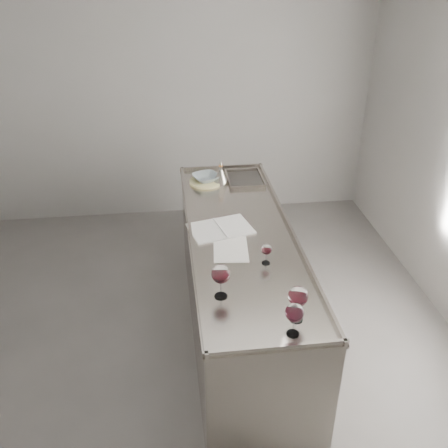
{
  "coord_description": "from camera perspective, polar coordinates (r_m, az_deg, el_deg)",
  "views": [
    {
      "loc": [
        -0.01,
        -2.76,
        2.78
      ],
      "look_at": [
        0.38,
        0.32,
        1.02
      ],
      "focal_mm": 40.0,
      "sensor_mm": 36.0,
      "label": 1
    }
  ],
  "objects": [
    {
      "name": "room_shell",
      "position": [
        3.09,
        -6.22,
        2.84
      ],
      "size": [
        4.54,
        5.04,
        2.84
      ],
      "color": "#585553",
      "rests_on": "ground"
    },
    {
      "name": "counter",
      "position": [
        3.87,
        1.86,
        -7.07
      ],
      "size": [
        0.77,
        2.42,
        0.97
      ],
      "color": "gray",
      "rests_on": "ground"
    },
    {
      "name": "wine_glass_left",
      "position": [
        2.91,
        -0.37,
        -5.81
      ],
      "size": [
        0.11,
        0.11,
        0.22
      ],
      "rotation": [
        0.0,
        0.0,
        0.02
      ],
      "color": "white",
      "rests_on": "counter"
    },
    {
      "name": "wine_glass_middle",
      "position": [
        2.68,
        8.07,
        -10.06
      ],
      "size": [
        0.1,
        0.1,
        0.2
      ],
      "rotation": [
        0.0,
        0.0,
        -0.09
      ],
      "color": "white",
      "rests_on": "counter"
    },
    {
      "name": "wine_glass_right",
      "position": [
        2.77,
        8.45,
        -8.27
      ],
      "size": [
        0.11,
        0.11,
        0.22
      ],
      "rotation": [
        0.0,
        0.0,
        0.07
      ],
      "color": "white",
      "rests_on": "counter"
    },
    {
      "name": "wine_glass_small",
      "position": [
        3.24,
        4.88,
        -2.99
      ],
      "size": [
        0.07,
        0.07,
        0.14
      ],
      "rotation": [
        0.0,
        0.0,
        0.41
      ],
      "color": "white",
      "rests_on": "counter"
    },
    {
      "name": "notebook",
      "position": [
        3.65,
        -0.4,
        -0.53
      ],
      "size": [
        0.5,
        0.41,
        0.02
      ],
      "rotation": [
        0.0,
        0.0,
        0.24
      ],
      "color": "white",
      "rests_on": "counter"
    },
    {
      "name": "loose_paper_top",
      "position": [
        3.42,
        0.77,
        -2.9
      ],
      "size": [
        0.26,
        0.35,
        0.0
      ],
      "primitive_type": "cube",
      "rotation": [
        0.0,
        0.0,
        -0.1
      ],
      "color": "silver",
      "rests_on": "counter"
    },
    {
      "name": "trivet",
      "position": [
        4.38,
        -2.08,
        4.87
      ],
      "size": [
        0.38,
        0.38,
        0.02
      ],
      "primitive_type": "cylinder",
      "rotation": [
        0.0,
        0.0,
        -0.39
      ],
      "color": "beige",
      "rests_on": "counter"
    },
    {
      "name": "ceramic_bowl",
      "position": [
        4.36,
        -2.09,
        5.32
      ],
      "size": [
        0.28,
        0.28,
        0.05
      ],
      "primitive_type": "imported",
      "rotation": [
        0.0,
        0.0,
        0.33
      ],
      "color": "#8FA0A6",
      "rests_on": "trivet"
    },
    {
      "name": "wine_funnel",
      "position": [
        4.35,
        -0.36,
        5.5
      ],
      "size": [
        0.15,
        0.15,
        0.21
      ],
      "rotation": [
        0.0,
        0.0,
        0.3
      ],
      "color": "#A6A094",
      "rests_on": "counter"
    }
  ]
}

